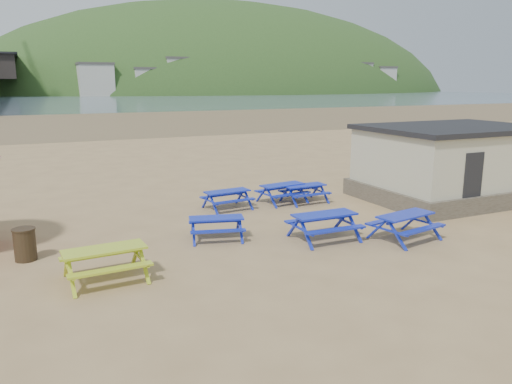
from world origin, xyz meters
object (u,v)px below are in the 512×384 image
picnic_table_blue_a (227,200)px  litter_bin (25,244)px  picnic_table_yellow (105,264)px  amenity_block (452,162)px  picnic_table_blue_b (304,194)px

picnic_table_blue_a → litter_bin: (-7.37, -3.05, 0.10)m
picnic_table_yellow → litter_bin: (-1.84, 2.48, 0.05)m
picnic_table_yellow → amenity_block: bearing=8.8°
litter_bin → picnic_table_blue_b: bearing=14.4°
picnic_table_blue_a → picnic_table_yellow: 7.82m
picnic_table_yellow → amenity_block: size_ratio=0.29×
picnic_table_blue_b → amenity_block: amenity_block is taller
picnic_table_blue_b → picnic_table_blue_a: bearing=173.3°
picnic_table_blue_b → picnic_table_yellow: 10.32m
picnic_table_yellow → litter_bin: 3.09m
picnic_table_yellow → picnic_table_blue_b: bearing=26.9°
picnic_table_blue_b → litter_bin: bearing=-167.3°
picnic_table_blue_b → litter_bin: (-10.74, -2.75, 0.10)m
picnic_table_blue_a → amenity_block: 9.88m
litter_bin → amenity_block: (16.92, 0.81, 1.09)m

